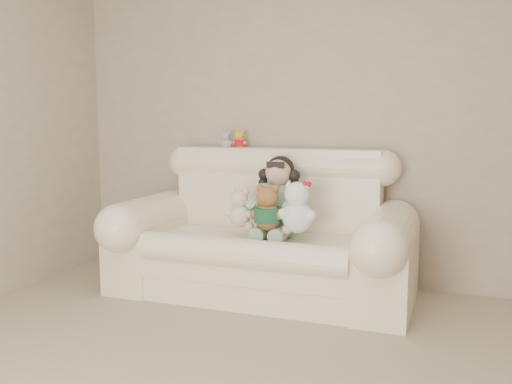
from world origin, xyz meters
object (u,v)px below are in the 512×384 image
at_px(brown_teddy, 268,203).
at_px(white_cat, 298,201).
at_px(seated_child, 279,195).
at_px(cream_teddy, 240,204).
at_px(sofa, 261,223).

bearing_deg(brown_teddy, white_cat, 5.81).
bearing_deg(seated_child, cream_teddy, -146.82).
bearing_deg(white_cat, sofa, 145.48).
distance_m(seated_child, brown_teddy, 0.22).
height_order(sofa, cream_teddy, sofa).
bearing_deg(sofa, cream_teddy, -143.86).
xyz_separation_m(seated_child, brown_teddy, (-0.00, -0.22, -0.02)).
distance_m(sofa, cream_teddy, 0.21).
bearing_deg(seated_child, brown_teddy, -94.88).
bearing_deg(cream_teddy, seated_child, 55.83).
relative_size(sofa, cream_teddy, 6.59).
bearing_deg(cream_teddy, white_cat, 12.76).
relative_size(brown_teddy, white_cat, 0.89).
relative_size(sofa, white_cat, 5.10).
xyz_separation_m(brown_teddy, cream_teddy, (-0.22, 0.05, -0.02)).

